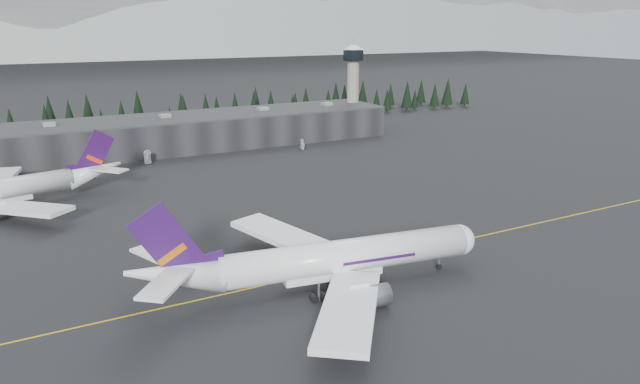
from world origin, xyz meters
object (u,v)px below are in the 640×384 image
control_tower (353,78)px  jet_main (318,261)px  terminal (192,131)px  gse_vehicle_b (303,148)px  jet_parked (4,190)px  gse_vehicle_a (148,162)px

control_tower → jet_main: 164.24m
terminal → gse_vehicle_b: terminal is taller
terminal → jet_main: (-15.53, -132.86, -0.81)m
jet_parked → jet_main: bearing=110.1°
control_tower → jet_main: bearing=-123.7°
jet_main → gse_vehicle_a: bearing=102.1°
jet_parked → gse_vehicle_a: bearing=-155.0°
gse_vehicle_a → control_tower: bearing=-3.4°
terminal → jet_main: size_ratio=2.43×
terminal → control_tower: (75.00, 3.00, 17.11)m
jet_main → gse_vehicle_a: 112.78m
gse_vehicle_a → gse_vehicle_b: (57.67, -4.27, 0.03)m
gse_vehicle_a → jet_parked: bearing=-160.2°
terminal → gse_vehicle_a: 30.42m
jet_main → gse_vehicle_b: size_ratio=15.39×
control_tower → jet_parked: (-140.16, -55.59, -18.26)m
control_tower → gse_vehicle_b: (-39.23, -27.64, -22.68)m
gse_vehicle_b → gse_vehicle_a: bearing=-92.6°
jet_main → gse_vehicle_a: size_ratio=13.02×
jet_parked → gse_vehicle_a: size_ratio=12.12×
control_tower → jet_parked: size_ratio=0.61×
jet_main → jet_parked: (-49.63, 80.27, -0.35)m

